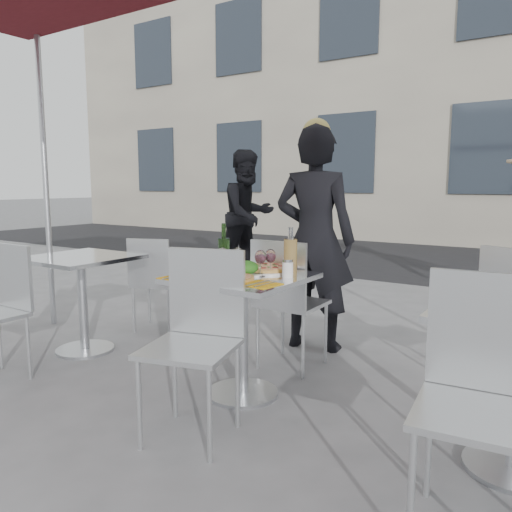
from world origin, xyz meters
The scene contains 23 objects.
ground centered at (0.00, 0.00, 0.00)m, with size 80.00×80.00×0.00m, color slate.
street_asphalt centered at (0.00, 6.50, 0.00)m, with size 24.00×5.00×0.00m, color black.
building_facade centered at (0.00, 10.00, 5.00)m, with size 24.00×3.00×10.00m, color #B8AF98.
main_table centered at (0.00, 0.00, 0.54)m, with size 0.72×0.72×0.75m.
side_table_left centered at (-1.50, 0.00, 0.54)m, with size 0.72×0.72×0.75m.
chair_far centered at (0.01, 0.51, 0.54)m, with size 0.42×0.44×0.92m.
chair_near centered at (0.05, -0.48, 0.56)m, with size 0.53×0.54×0.95m.
side_chair_lfar centered at (-1.42, 0.68, 0.49)m, with size 0.49×0.50×0.83m.
side_chair_rnear centered at (1.41, -0.48, 0.57)m, with size 0.48×0.49×0.96m.
woman_diner centered at (-0.06, 1.07, 0.87)m, with size 0.63×0.42×1.73m, color black.
pedestrian_a centered at (-2.18, 3.28, 0.88)m, with size 0.85×0.67×1.76m, color black.
pizza_near centered at (0.00, -0.15, 0.76)m, with size 0.32×0.32×0.02m.
pizza_far centered at (0.04, 0.21, 0.77)m, with size 0.35×0.35×0.03m.
salad_plate centered at (0.00, 0.04, 0.79)m, with size 0.22×0.22×0.09m.
wine_bottle centered at (-0.23, 0.12, 0.86)m, with size 0.07×0.07×0.29m.
carafe centered at (0.24, 0.15, 0.87)m, with size 0.08×0.08×0.29m.
sugar_shaker centered at (0.25, 0.10, 0.80)m, with size 0.06×0.06×0.11m.
wineglass_white_a centered at (-0.15, 0.01, 0.86)m, with size 0.07×0.07×0.16m.
wineglass_white_b centered at (-0.07, 0.05, 0.86)m, with size 0.07×0.07×0.16m.
wineglass_red_a centered at (0.10, 0.04, 0.86)m, with size 0.07×0.07×0.16m.
wineglass_red_b centered at (0.13, 0.11, 0.86)m, with size 0.07×0.07×0.16m.
napkin_left centered at (-0.27, -0.27, 0.75)m, with size 0.19×0.20×0.01m.
napkin_right centered at (0.24, -0.17, 0.75)m, with size 0.20×0.20×0.01m.
Camera 1 is at (1.68, -2.41, 1.29)m, focal length 35.00 mm.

